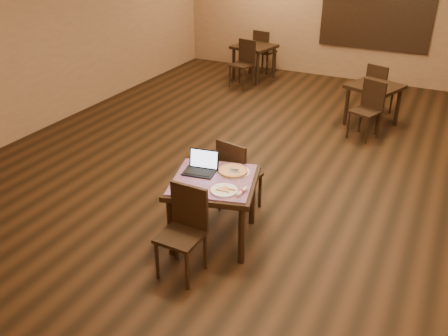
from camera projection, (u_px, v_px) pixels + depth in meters
The scene contains 20 objects.
ground at pixel (262, 166), 7.01m from camera, with size 10.00×10.00×0.00m, color black.
wall_back at pixel (353, 11), 10.29m from camera, with size 8.00×0.02×3.00m, color #956C4C.
wall_left at pixel (44, 37), 7.91m from camera, with size 0.02×10.00×3.00m, color #956C4C.
mural at pixel (377, 10), 10.03m from camera, with size 2.34×0.05×1.64m.
tiled_table at pixel (213, 187), 5.13m from camera, with size 1.13×1.13×0.76m.
chair_main_near at pixel (185, 226), 4.70m from camera, with size 0.42×0.42×0.95m.
chair_main_far at pixel (236, 172), 5.68m from camera, with size 0.49×0.49×0.96m.
laptop at pixel (201, 166), 5.21m from camera, with size 0.37×0.31×0.23m.
plate at pixel (224, 190), 4.85m from camera, with size 0.28×0.28×0.02m, color white.
pizza_slice at pixel (224, 189), 4.84m from camera, with size 0.17×0.17×0.02m, color beige, non-canonical shape.
pizza_pan at pixel (233, 172), 5.22m from camera, with size 0.37×0.37×0.01m, color silver.
pizza_whole at pixel (233, 170), 5.21m from camera, with size 0.32×0.32×0.02m.
spatula at pixel (234, 171), 5.19m from camera, with size 0.09×0.21×0.01m, color silver.
napkin_roll at pixel (242, 192), 4.80m from camera, with size 0.06×0.18×0.04m.
other_table_a at pixel (374, 92), 8.16m from camera, with size 1.01×1.01×0.73m.
other_table_a_chair_near at pixel (369, 106), 7.74m from camera, with size 0.53×0.53×0.95m.
other_table_a_chair_far at pixel (378, 87), 8.65m from camera, with size 0.53×0.53×0.95m.
other_table_b at pixel (254, 51), 10.64m from camera, with size 0.96×0.96×0.76m.
other_table_b_chair_near at pixel (244, 61), 10.21m from camera, with size 0.50×0.50×0.99m.
other_table_b_chair_far at pixel (263, 49), 11.14m from camera, with size 0.50×0.50×0.99m.
Camera 1 is at (2.28, -5.83, 3.21)m, focal length 38.00 mm.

